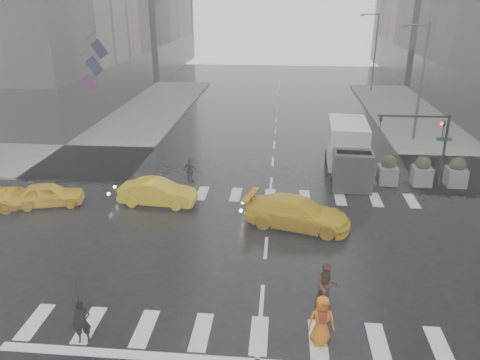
# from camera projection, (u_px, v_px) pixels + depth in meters

# --- Properties ---
(ground) EXTENTS (120.00, 120.00, 0.00)m
(ground) POSITION_uv_depth(u_px,v_px,m) (266.00, 248.00, 21.54)
(ground) COLOR black
(ground) RESTS_ON ground
(sidewalk_nw) EXTENTS (35.00, 35.00, 0.15)m
(sidewalk_nw) POSITION_uv_depth(u_px,v_px,m) (43.00, 132.00, 39.36)
(sidewalk_nw) COLOR slate
(sidewalk_nw) RESTS_ON ground
(road_markings) EXTENTS (18.00, 48.00, 0.01)m
(road_markings) POSITION_uv_depth(u_px,v_px,m) (266.00, 247.00, 21.54)
(road_markings) COLOR silver
(road_markings) RESTS_ON ground
(traffic_signal_pole) EXTENTS (4.45, 0.42, 4.50)m
(traffic_signal_pole) POSITION_uv_depth(u_px,v_px,m) (428.00, 137.00, 27.00)
(traffic_signal_pole) COLOR black
(traffic_signal_pole) RESTS_ON ground
(street_lamp_near) EXTENTS (2.15, 0.22, 9.00)m
(street_lamp_near) POSITION_uv_depth(u_px,v_px,m) (420.00, 78.00, 35.45)
(street_lamp_near) COLOR #59595B
(street_lamp_near) RESTS_ON ground
(street_lamp_far) EXTENTS (2.15, 0.22, 9.00)m
(street_lamp_far) POSITION_uv_depth(u_px,v_px,m) (374.00, 50.00, 53.96)
(street_lamp_far) COLOR #59595B
(street_lamp_far) RESTS_ON ground
(planter_west) EXTENTS (1.10, 1.10, 1.80)m
(planter_west) POSITION_uv_depth(u_px,v_px,m) (388.00, 171.00, 28.17)
(planter_west) COLOR slate
(planter_west) RESTS_ON ground
(planter_mid) EXTENTS (1.10, 1.10, 1.80)m
(planter_mid) POSITION_uv_depth(u_px,v_px,m) (422.00, 172.00, 28.00)
(planter_mid) COLOR slate
(planter_mid) RESTS_ON ground
(planter_east) EXTENTS (1.10, 1.10, 1.80)m
(planter_east) POSITION_uv_depth(u_px,v_px,m) (456.00, 173.00, 27.83)
(planter_east) COLOR slate
(planter_east) RESTS_ON ground
(flag_cluster) EXTENTS (2.87, 3.06, 4.69)m
(flag_cluster) POSITION_uv_depth(u_px,v_px,m) (91.00, 64.00, 37.86)
(flag_cluster) COLOR #59595B
(flag_cluster) RESTS_ON ground
(pedestrian_black) EXTENTS (1.20, 1.21, 2.43)m
(pedestrian_black) POSITION_uv_depth(u_px,v_px,m) (79.00, 300.00, 15.14)
(pedestrian_black) COLOR black
(pedestrian_black) RESTS_ON ground
(pedestrian_brown) EXTENTS (0.92, 0.75, 1.78)m
(pedestrian_brown) POSITION_uv_depth(u_px,v_px,m) (326.00, 286.00, 17.19)
(pedestrian_brown) COLOR #4F2B1C
(pedestrian_brown) RESTS_ON ground
(pedestrian_orange) EXTENTS (0.93, 0.65, 1.80)m
(pedestrian_orange) POSITION_uv_depth(u_px,v_px,m) (321.00, 321.00, 15.33)
(pedestrian_orange) COLOR orange
(pedestrian_orange) RESTS_ON ground
(pedestrian_far_a) EXTENTS (1.03, 0.78, 1.57)m
(pedestrian_far_a) POSITION_uv_depth(u_px,v_px,m) (190.00, 171.00, 28.73)
(pedestrian_far_a) COLOR black
(pedestrian_far_a) RESTS_ON ground
(pedestrian_far_b) EXTENTS (1.27, 1.25, 1.78)m
(pedestrian_far_b) POSITION_uv_depth(u_px,v_px,m) (339.00, 167.00, 28.98)
(pedestrian_far_b) COLOR black
(pedestrian_far_b) RESTS_ON ground
(taxi_front) EXTENTS (4.03, 2.47, 1.28)m
(taxi_front) POSITION_uv_depth(u_px,v_px,m) (48.00, 194.00, 25.67)
(taxi_front) COLOR yellow
(taxi_front) RESTS_ON ground
(taxi_mid) EXTENTS (4.34, 1.76, 1.40)m
(taxi_mid) POSITION_uv_depth(u_px,v_px,m) (158.00, 192.00, 25.76)
(taxi_mid) COLOR yellow
(taxi_mid) RESTS_ON ground
(taxi_rear) EXTENTS (5.03, 3.20, 1.53)m
(taxi_rear) POSITION_uv_depth(u_px,v_px,m) (297.00, 213.00, 23.25)
(taxi_rear) COLOR yellow
(taxi_rear) RESTS_ON ground
(box_truck) EXTENTS (2.36, 6.28, 3.34)m
(box_truck) POSITION_uv_depth(u_px,v_px,m) (348.00, 150.00, 29.37)
(box_truck) COLOR silver
(box_truck) RESTS_ON ground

